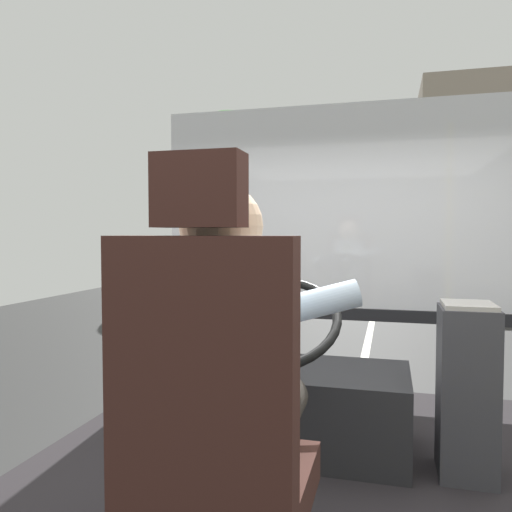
# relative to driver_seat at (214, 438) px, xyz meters

# --- Properties ---
(ground) EXTENTS (18.00, 44.00, 0.06)m
(ground) POSITION_rel_driver_seat_xyz_m (0.11, 9.41, -1.31)
(ground) COLOR #2C2C2C
(driver_seat) EXTENTS (0.48, 0.48, 1.26)m
(driver_seat) POSITION_rel_driver_seat_xyz_m (0.00, 0.00, 0.00)
(driver_seat) COLOR black
(driver_seat) RESTS_ON bus_floor
(bus_driver) EXTENTS (0.74, 0.64, 0.80)m
(bus_driver) POSITION_rel_driver_seat_xyz_m (0.00, 0.12, 0.17)
(bus_driver) COLOR #332D28
(bus_driver) RESTS_ON driver_seat
(steering_console) EXTENTS (1.10, 1.05, 0.88)m
(steering_console) POSITION_rel_driver_seat_xyz_m (0.00, 1.15, -0.29)
(steering_console) COLOR black
(steering_console) RESTS_ON bus_floor
(fare_box) EXTENTS (0.24, 0.28, 0.76)m
(fare_box) POSITION_rel_driver_seat_xyz_m (0.78, 1.09, -0.14)
(fare_box) COLOR #333338
(fare_box) RESTS_ON bus_floor
(windshield_panel) EXTENTS (2.50, 0.08, 1.48)m
(windshield_panel) POSITION_rel_driver_seat_xyz_m (0.11, 2.23, 0.53)
(windshield_panel) COLOR silver
(street_tree) EXTENTS (3.05, 3.05, 5.28)m
(street_tree) POSITION_rel_driver_seat_xyz_m (-4.03, 12.42, 2.46)
(street_tree) COLOR #4C3828
(street_tree) RESTS_ON ground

